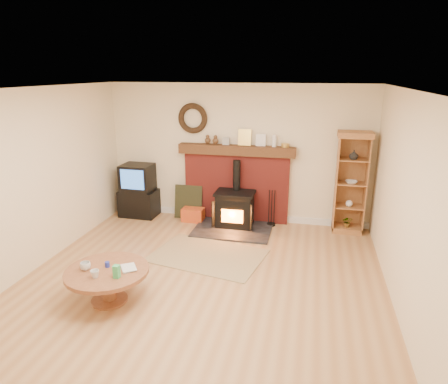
% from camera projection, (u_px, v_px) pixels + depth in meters
% --- Properties ---
extents(ground, '(5.50, 5.50, 0.00)m').
position_uv_depth(ground, '(198.00, 288.00, 5.38)').
color(ground, '#A67145').
rests_on(ground, ground).
extents(room_shell, '(5.02, 5.52, 2.61)m').
position_uv_depth(room_shell, '(196.00, 162.00, 4.97)').
color(room_shell, beige).
rests_on(room_shell, ground).
extents(chimney_breast, '(2.20, 0.22, 1.78)m').
position_uv_depth(chimney_breast, '(236.00, 180.00, 7.63)').
color(chimney_breast, maroon).
rests_on(chimney_breast, ground).
extents(wood_stove, '(1.40, 1.00, 1.24)m').
position_uv_depth(wood_stove, '(234.00, 211.00, 7.39)').
color(wood_stove, black).
rests_on(wood_stove, ground).
extents(area_rug, '(1.90, 1.48, 0.01)m').
position_uv_depth(area_rug, '(208.00, 255.00, 6.32)').
color(area_rug, brown).
rests_on(area_rug, ground).
extents(tv_unit, '(0.73, 0.53, 1.05)m').
position_uv_depth(tv_unit, '(138.00, 191.00, 7.94)').
color(tv_unit, black).
rests_on(tv_unit, ground).
extents(curio_cabinet, '(0.58, 0.42, 1.82)m').
position_uv_depth(curio_cabinet, '(351.00, 183.00, 7.05)').
color(curio_cabinet, brown).
rests_on(curio_cabinet, ground).
extents(firelog_box, '(0.42, 0.27, 0.26)m').
position_uv_depth(firelog_box, '(193.00, 215.00, 7.75)').
color(firelog_box, orange).
rests_on(firelog_box, ground).
extents(leaning_painting, '(0.55, 0.15, 0.66)m').
position_uv_depth(leaning_painting, '(188.00, 202.00, 7.86)').
color(leaning_painting, black).
rests_on(leaning_painting, ground).
extents(fire_tools, '(0.16, 0.16, 0.70)m').
position_uv_depth(fire_tools, '(271.00, 219.00, 7.52)').
color(fire_tools, black).
rests_on(fire_tools, ground).
extents(coffee_table, '(1.04, 1.04, 0.60)m').
position_uv_depth(coffee_table, '(107.00, 276.00, 4.98)').
color(coffee_table, brown).
rests_on(coffee_table, ground).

